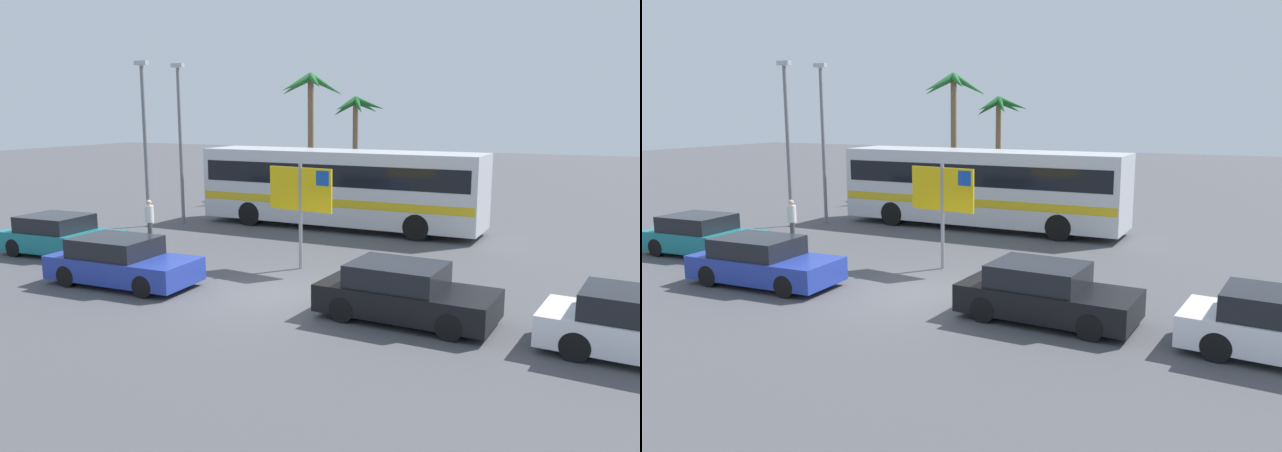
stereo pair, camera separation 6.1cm
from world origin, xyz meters
The scene contains 11 objects.
ground centered at (0.00, 0.00, 0.00)m, with size 120.00×120.00×0.00m, color #4C4C51.
bus_front_coach centered at (-2.39, 9.44, 1.78)m, with size 11.69×2.53×3.17m.
ferry_sign centered at (-0.62, 2.72, 2.33)m, with size 2.19×0.30×3.20m.
car_blue centered at (-4.30, -1.02, 0.64)m, with size 4.26×1.95×1.32m.
car_black centered at (3.70, -0.49, 0.64)m, with size 4.11×1.93×1.32m.
car_teal centered at (-8.83, 0.91, 0.64)m, with size 4.07×2.12×1.32m.
pedestrian_near_sign centered at (-7.35, 3.64, 0.93)m, with size 0.32×0.32×1.59m.
lamp_post_left_side centered at (-8.65, 5.09, 3.63)m, with size 0.56×0.20×6.61m.
lamp_post_right_side centered at (-8.82, 7.43, 3.66)m, with size 0.56×0.20×6.67m.
palm_tree_seaside centered at (-7.41, 16.85, 5.50)m, with size 3.94×3.78×6.76m.
palm_tree_inland centered at (-6.44, 20.82, 4.54)m, with size 3.47×3.49×5.58m.
Camera 1 is at (8.04, -13.80, 4.77)m, focal length 35.26 mm.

